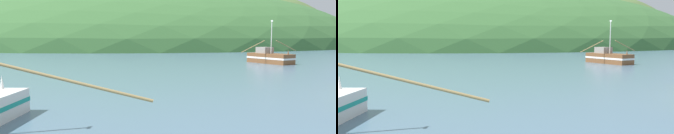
# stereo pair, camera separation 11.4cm
# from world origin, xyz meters

# --- Properties ---
(hill_mid_right) EXTENTS (136.82, 109.46, 73.24)m
(hill_mid_right) POSITION_xyz_m (52.98, 233.83, 0.00)
(hill_mid_right) COLOR #516B38
(hill_mid_right) RESTS_ON ground
(hill_mid_left) EXTENTS (215.75, 172.60, 52.57)m
(hill_mid_left) POSITION_xyz_m (-20.31, 159.73, 0.00)
(hill_mid_left) COLOR #386633
(hill_mid_left) RESTS_ON ground
(hill_far_right) EXTENTS (188.04, 150.43, 65.14)m
(hill_far_right) POSITION_xyz_m (-16.00, 215.05, 0.00)
(hill_far_right) COLOR #386633
(hill_far_right) RESTS_ON ground
(hill_far_left) EXTENTS (126.00, 100.80, 101.58)m
(hill_far_left) POSITION_xyz_m (-30.08, 223.79, 0.00)
(hill_far_left) COLOR #516B38
(hill_far_left) RESTS_ON ground
(fishing_boat_brown) EXTENTS (9.79, 7.38, 6.27)m
(fishing_boat_brown) POSITION_xyz_m (12.62, 46.38, 0.86)
(fishing_boat_brown) COLOR brown
(fishing_boat_brown) RESTS_ON ground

